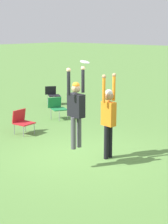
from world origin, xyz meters
name	(u,v)px	position (x,y,z in m)	size (l,w,h in m)	color
ground_plane	(82,158)	(0.00, 0.00, 0.00)	(120.00, 120.00, 0.00)	#56843D
person_jumping	(76,106)	(-0.63, -0.38, 1.57)	(0.60, 0.47, 1.99)	#4C4C51
person_defending	(109,114)	(0.47, -0.52, 1.21)	(0.53, 0.40, 2.26)	black
frisbee	(85,62)	(-0.33, -0.39, 2.61)	(0.23, 0.23, 0.08)	white
camping_chair_0	(57,107)	(2.72, 3.66, 0.47)	(0.70, 0.76, 0.82)	gray
camping_chair_1	(53,94)	(4.56, 5.79, 0.49)	(0.69, 0.76, 0.82)	gray
camping_chair_3	(22,120)	(0.49, 3.05, 0.45)	(0.59, 0.62, 0.79)	gray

